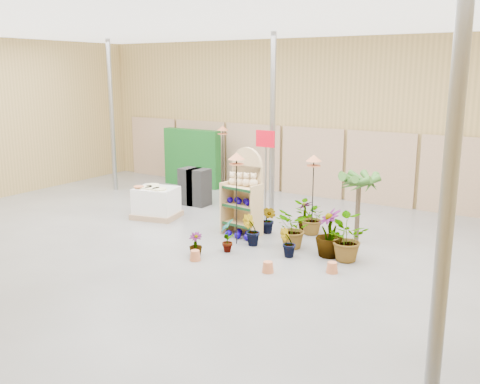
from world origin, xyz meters
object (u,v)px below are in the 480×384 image
(display_shelf, at_px, (245,195))
(potted_plant_2, at_px, (294,229))
(pallet_stack, at_px, (156,203))
(bird_table_front, at_px, (237,159))

(display_shelf, xyz_separation_m, potted_plant_2, (1.40, -0.37, -0.47))
(potted_plant_2, bearing_deg, pallet_stack, 175.31)
(bird_table_front, bearing_deg, pallet_stack, 166.04)
(display_shelf, distance_m, pallet_stack, 2.62)
(pallet_stack, bearing_deg, potted_plant_2, -17.37)
(display_shelf, distance_m, bird_table_front, 1.21)
(display_shelf, bearing_deg, bird_table_front, -64.21)
(potted_plant_2, bearing_deg, display_shelf, 165.34)
(display_shelf, relative_size, pallet_stack, 1.57)
(pallet_stack, bearing_deg, bird_table_front, -26.64)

